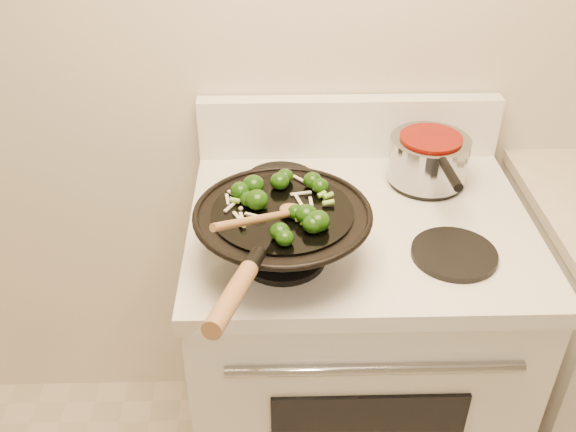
{
  "coord_description": "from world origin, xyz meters",
  "views": [
    {
      "loc": [
        -0.25,
        -0.03,
        1.76
      ],
      "look_at": [
        -0.23,
        1.04,
        1.02
      ],
      "focal_mm": 40.0,
      "sensor_mm": 36.0,
      "label": 1
    }
  ],
  "objects": [
    {
      "name": "saucepan",
      "position": [
        0.12,
        1.32,
        0.99
      ],
      "size": [
        0.19,
        0.31,
        0.11
      ],
      "color": "gray",
      "rests_on": "stove"
    },
    {
      "name": "stirfry",
      "position": [
        -0.23,
        1.03,
        1.06
      ],
      "size": [
        0.22,
        0.26,
        0.04
      ],
      "color": "#143808",
      "rests_on": "wok"
    },
    {
      "name": "stove",
      "position": [
        -0.06,
        1.17,
        0.47
      ],
      "size": [
        0.78,
        0.67,
        1.08
      ],
      "color": "white",
      "rests_on": "ground"
    },
    {
      "name": "wok",
      "position": [
        -0.24,
        1.02,
        0.99
      ],
      "size": [
        0.36,
        0.59,
        0.19
      ],
      "color": "black",
      "rests_on": "stove"
    },
    {
      "name": "wooden_spoon",
      "position": [
        -0.26,
        0.95,
        1.08
      ],
      "size": [
        0.18,
        0.23,
        0.11
      ],
      "color": "olive",
      "rests_on": "wok"
    }
  ]
}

